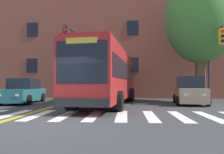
{
  "coord_description": "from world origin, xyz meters",
  "views": [
    {
      "loc": [
        3.05,
        -7.25,
        1.34
      ],
      "look_at": [
        2.07,
        6.05,
        1.78
      ],
      "focal_mm": 35.0,
      "sensor_mm": 36.0,
      "label": 1
    }
  ],
  "objects_px": {
    "car_tan_far_lane": "(190,92)",
    "street_tree_curbside_large": "(200,19)",
    "traffic_light_near_corner": "(214,52)",
    "traffic_light_overhead": "(76,52)",
    "city_bus": "(108,76)",
    "car_teal_near_lane": "(24,92)"
  },
  "relations": [
    {
      "from": "city_bus",
      "to": "car_teal_near_lane",
      "type": "height_order",
      "value": "city_bus"
    },
    {
      "from": "car_teal_near_lane",
      "to": "traffic_light_near_corner",
      "type": "height_order",
      "value": "traffic_light_near_corner"
    },
    {
      "from": "traffic_light_overhead",
      "to": "street_tree_curbside_large",
      "type": "xyz_separation_m",
      "value": [
        9.29,
        1.04,
        2.57
      ]
    },
    {
      "from": "car_teal_near_lane",
      "to": "car_tan_far_lane",
      "type": "relative_size",
      "value": 1.23
    },
    {
      "from": "car_tan_far_lane",
      "to": "traffic_light_near_corner",
      "type": "height_order",
      "value": "traffic_light_near_corner"
    },
    {
      "from": "car_teal_near_lane",
      "to": "traffic_light_overhead",
      "type": "bearing_deg",
      "value": 14.01
    },
    {
      "from": "car_tan_far_lane",
      "to": "street_tree_curbside_large",
      "type": "height_order",
      "value": "street_tree_curbside_large"
    },
    {
      "from": "traffic_light_overhead",
      "to": "car_tan_far_lane",
      "type": "bearing_deg",
      "value": -6.98
    },
    {
      "from": "traffic_light_near_corner",
      "to": "street_tree_curbside_large",
      "type": "xyz_separation_m",
      "value": [
        -0.43,
        1.5,
        2.76
      ]
    },
    {
      "from": "street_tree_curbside_large",
      "to": "traffic_light_near_corner",
      "type": "bearing_deg",
      "value": -74.07
    },
    {
      "from": "car_tan_far_lane",
      "to": "street_tree_curbside_large",
      "type": "xyz_separation_m",
      "value": [
        1.35,
        2.02,
        5.47
      ]
    },
    {
      "from": "car_teal_near_lane",
      "to": "traffic_light_overhead",
      "type": "height_order",
      "value": "traffic_light_overhead"
    },
    {
      "from": "car_tan_far_lane",
      "to": "street_tree_curbside_large",
      "type": "distance_m",
      "value": 5.98
    },
    {
      "from": "traffic_light_near_corner",
      "to": "street_tree_curbside_large",
      "type": "relative_size",
      "value": 0.55
    },
    {
      "from": "car_tan_far_lane",
      "to": "traffic_light_overhead",
      "type": "height_order",
      "value": "traffic_light_overhead"
    },
    {
      "from": "city_bus",
      "to": "traffic_light_overhead",
      "type": "height_order",
      "value": "traffic_light_overhead"
    },
    {
      "from": "traffic_light_overhead",
      "to": "traffic_light_near_corner",
      "type": "bearing_deg",
      "value": -2.67
    },
    {
      "from": "traffic_light_near_corner",
      "to": "car_teal_near_lane",
      "type": "bearing_deg",
      "value": -178.17
    },
    {
      "from": "city_bus",
      "to": "traffic_light_near_corner",
      "type": "xyz_separation_m",
      "value": [
        7.19,
        1.02,
        1.65
      ]
    },
    {
      "from": "city_bus",
      "to": "car_tan_far_lane",
      "type": "relative_size",
      "value": 2.98
    },
    {
      "from": "city_bus",
      "to": "car_teal_near_lane",
      "type": "relative_size",
      "value": 2.42
    },
    {
      "from": "car_teal_near_lane",
      "to": "street_tree_curbside_large",
      "type": "xyz_separation_m",
      "value": [
        12.8,
        1.92,
        5.52
      ]
    }
  ]
}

